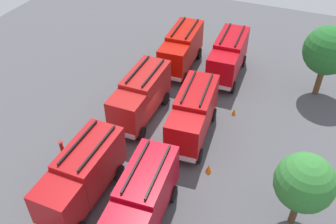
% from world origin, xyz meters
% --- Properties ---
extents(ground_plane, '(55.14, 55.14, 0.00)m').
position_xyz_m(ground_plane, '(0.00, 0.00, 0.00)').
color(ground_plane, '#4C4C51').
extents(fire_truck_0, '(7.33, 3.09, 3.88)m').
position_xyz_m(fire_truck_0, '(-8.79, -2.28, 2.15)').
color(fire_truck_0, '#B40E05').
rests_on(fire_truck_0, ground).
extents(fire_truck_1, '(7.23, 2.82, 3.88)m').
position_xyz_m(fire_truck_1, '(-0.35, -2.52, 2.15)').
color(fire_truck_1, '#AB1615').
rests_on(fire_truck_1, ground).
extents(fire_truck_2, '(7.21, 2.77, 3.88)m').
position_xyz_m(fire_truck_2, '(8.71, -2.19, 2.15)').
color(fire_truck_2, '#AB1115').
rests_on(fire_truck_2, ground).
extents(fire_truck_3, '(7.30, 3.01, 3.88)m').
position_xyz_m(fire_truck_3, '(-9.14, 2.30, 2.15)').
color(fire_truck_3, '#B10610').
rests_on(fire_truck_3, ground).
extents(fire_truck_4, '(7.40, 3.30, 3.88)m').
position_xyz_m(fire_truck_4, '(0.27, 2.17, 2.15)').
color(fire_truck_4, '#AC0A0D').
rests_on(fire_truck_4, ground).
extents(fire_truck_5, '(7.37, 3.22, 3.88)m').
position_xyz_m(fire_truck_5, '(9.05, 2.13, 2.15)').
color(fire_truck_5, '#AF0315').
rests_on(fire_truck_5, ground).
extents(firefighter_0, '(0.46, 0.47, 1.82)m').
position_xyz_m(firefighter_0, '(6.52, -5.47, 1.03)').
color(firefighter_0, black).
rests_on(firefighter_0, ground).
extents(tree_0, '(4.18, 4.18, 6.48)m').
position_xyz_m(tree_0, '(-9.38, 10.64, 4.36)').
color(tree_0, brown).
rests_on(tree_0, ground).
extents(tree_1, '(3.46, 3.46, 5.36)m').
position_xyz_m(tree_1, '(5.41, 10.60, 3.61)').
color(tree_1, brown).
rests_on(tree_1, ground).
extents(traffic_cone_0, '(0.47, 0.47, 0.68)m').
position_xyz_m(traffic_cone_0, '(3.53, 4.59, 0.34)').
color(traffic_cone_0, '#F2600C').
rests_on(traffic_cone_0, ground).
extents(traffic_cone_1, '(0.40, 0.40, 0.56)m').
position_xyz_m(traffic_cone_1, '(-3.45, 4.59, 0.28)').
color(traffic_cone_1, '#F2600C').
rests_on(traffic_cone_1, ground).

